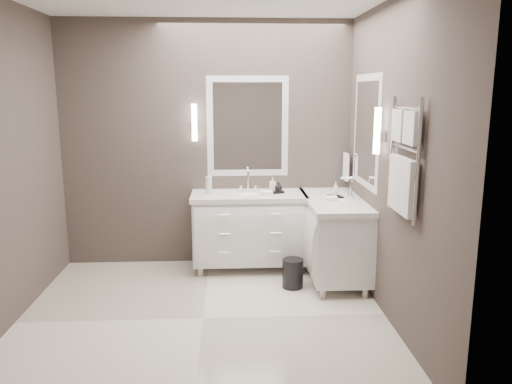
{
  "coord_description": "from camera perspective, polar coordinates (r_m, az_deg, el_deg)",
  "views": [
    {
      "loc": [
        0.24,
        -4.04,
        1.95
      ],
      "look_at": [
        0.5,
        0.7,
        0.97
      ],
      "focal_mm": 35.0,
      "sensor_mm": 36.0,
      "label": 1
    }
  ],
  "objects": [
    {
      "name": "waste_bin",
      "position": [
        5.07,
        4.22,
        -9.25
      ],
      "size": [
        0.27,
        0.27,
        0.29
      ],
      "primitive_type": "cylinder",
      "rotation": [
        0.0,
        0.0,
        -0.36
      ],
      "color": "black",
      "rests_on": "floor"
    },
    {
      "name": "sconce_right",
      "position": [
        4.47,
        13.69,
        6.71
      ],
      "size": [
        0.06,
        0.06,
        0.4
      ],
      "color": "white",
      "rests_on": "wall_right"
    },
    {
      "name": "floor",
      "position": [
        4.5,
        -6.07,
        -14.2
      ],
      "size": [
        3.2,
        3.0,
        0.01
      ],
      "primitive_type": "cube",
      "color": "white",
      "rests_on": "ground"
    },
    {
      "name": "towel_ladder",
      "position": [
        3.91,
        16.49,
        2.96
      ],
      "size": [
        0.06,
        0.58,
        0.9
      ],
      "color": "white",
      "rests_on": "wall_right"
    },
    {
      "name": "mirror_back",
      "position": [
        5.55,
        -0.96,
        7.49
      ],
      "size": [
        0.9,
        0.02,
        1.1
      ],
      "color": "white",
      "rests_on": "wall_back"
    },
    {
      "name": "water_bottle",
      "position": [
        5.36,
        -5.42,
        0.78
      ],
      "size": [
        0.07,
        0.07,
        0.19
      ],
      "primitive_type": "cylinder",
      "rotation": [
        0.0,
        0.0,
        -0.07
      ],
      "color": "silver",
      "rests_on": "vanity_back"
    },
    {
      "name": "vanity_back",
      "position": [
        5.47,
        -0.82,
        -3.9
      ],
      "size": [
        1.24,
        0.59,
        0.97
      ],
      "color": "white",
      "rests_on": "floor"
    },
    {
      "name": "wall_back",
      "position": [
        5.59,
        -5.6,
        5.4
      ],
      "size": [
        3.2,
        0.01,
        2.7
      ],
      "primitive_type": "cube",
      "color": "#453B37",
      "rests_on": "floor"
    },
    {
      "name": "towel_bar_corner",
      "position": [
        5.62,
        10.25,
        2.9
      ],
      "size": [
        0.03,
        0.22,
        0.3
      ],
      "color": "white",
      "rests_on": "wall_right"
    },
    {
      "name": "soap_bottle_c",
      "position": [
        5.2,
        9.08,
        0.35
      ],
      "size": [
        0.06,
        0.06,
        0.14
      ],
      "primitive_type": "imported",
      "rotation": [
        0.0,
        0.0,
        0.12
      ],
      "color": "white",
      "rests_on": "amenity_tray_right"
    },
    {
      "name": "mirror_right",
      "position": [
        5.04,
        12.47,
        6.81
      ],
      "size": [
        0.02,
        0.9,
        1.1
      ],
      "color": "white",
      "rests_on": "wall_right"
    },
    {
      "name": "amenity_tray_right",
      "position": [
        5.22,
        9.05,
        -0.56
      ],
      "size": [
        0.16,
        0.19,
        0.02
      ],
      "primitive_type": "cube",
      "rotation": [
        0.0,
        0.0,
        0.24
      ],
      "color": "black",
      "rests_on": "vanity_right"
    },
    {
      "name": "wall_right",
      "position": [
        4.31,
        15.38,
        3.21
      ],
      "size": [
        0.01,
        3.0,
        2.7
      ],
      "primitive_type": "cube",
      "color": "#453B37",
      "rests_on": "floor"
    },
    {
      "name": "soap_bottle_a",
      "position": [
        5.41,
        1.91,
        0.94
      ],
      "size": [
        0.07,
        0.08,
        0.15
      ],
      "primitive_type": "imported",
      "rotation": [
        0.0,
        0.0,
        -0.13
      ],
      "color": "white",
      "rests_on": "amenity_tray_back"
    },
    {
      "name": "wall_front",
      "position": [
        2.62,
        -8.34,
        -1.71
      ],
      "size": [
        3.2,
        0.01,
        2.7
      ],
      "primitive_type": "cube",
      "color": "#453B37",
      "rests_on": "floor"
    },
    {
      "name": "soap_bottle_b",
      "position": [
        5.37,
        2.59,
        0.61
      ],
      "size": [
        0.09,
        0.09,
        0.1
      ],
      "primitive_type": "imported",
      "rotation": [
        0.0,
        0.0,
        0.14
      ],
      "color": "black",
      "rests_on": "amenity_tray_back"
    },
    {
      "name": "vanity_right",
      "position": [
        5.27,
        8.91,
        -4.66
      ],
      "size": [
        0.59,
        1.24,
        0.97
      ],
      "color": "white",
      "rests_on": "floor"
    },
    {
      "name": "amenity_tray_back",
      "position": [
        5.41,
        2.24,
        0.02
      ],
      "size": [
        0.19,
        0.16,
        0.02
      ],
      "primitive_type": "cube",
      "rotation": [
        0.0,
        0.0,
        0.35
      ],
      "color": "black",
      "rests_on": "vanity_back"
    },
    {
      "name": "sconce_back",
      "position": [
        5.49,
        -7.05,
        7.81
      ],
      "size": [
        0.06,
        0.06,
        0.4
      ],
      "color": "white",
      "rests_on": "wall_back"
    }
  ]
}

